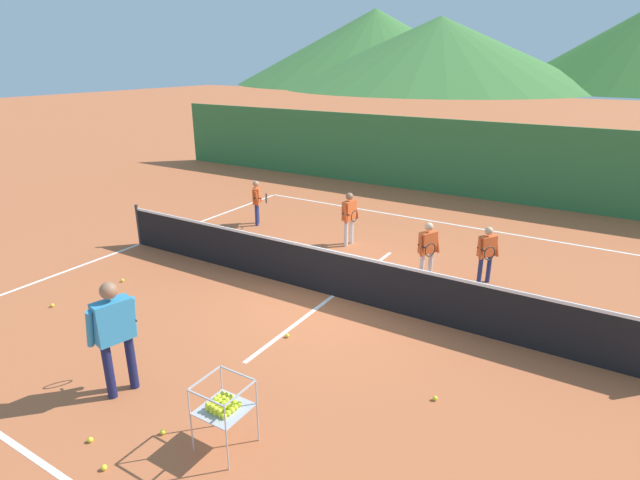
{
  "coord_description": "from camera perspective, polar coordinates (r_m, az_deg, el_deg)",
  "views": [
    {
      "loc": [
        4.57,
        -7.95,
        4.52
      ],
      "look_at": [
        -0.36,
        0.08,
        1.1
      ],
      "focal_mm": 28.33,
      "sensor_mm": 36.0,
      "label": 1
    }
  ],
  "objects": [
    {
      "name": "tennis_ball_1",
      "position": [
        7.56,
        12.87,
        -17.03
      ],
      "size": [
        0.07,
        0.07,
        0.07
      ],
      "primitive_type": "sphere",
      "color": "yellow",
      "rests_on": "ground"
    },
    {
      "name": "tennis_net",
      "position": [
        10.01,
        1.54,
        -3.75
      ],
      "size": [
        11.53,
        0.08,
        1.05
      ],
      "color": "#333338",
      "rests_on": "ground"
    },
    {
      "name": "instructor",
      "position": [
        7.55,
        -22.2,
        -9.19
      ],
      "size": [
        0.44,
        0.84,
        1.72
      ],
      "color": "#191E4C",
      "rests_on": "ground"
    },
    {
      "name": "tennis_ball_8",
      "position": [
        7.34,
        -24.51,
        -19.84
      ],
      "size": [
        0.07,
        0.07,
        0.07
      ],
      "primitive_type": "sphere",
      "color": "yellow",
      "rests_on": "ground"
    },
    {
      "name": "student_1",
      "position": [
        12.68,
        3.34,
        2.95
      ],
      "size": [
        0.41,
        0.67,
        1.37
      ],
      "color": "silver",
      "rests_on": "ground"
    },
    {
      "name": "tennis_ball_3",
      "position": [
        11.05,
        -27.98,
        -6.53
      ],
      "size": [
        0.07,
        0.07,
        0.07
      ],
      "primitive_type": "sphere",
      "color": "yellow",
      "rests_on": "ground"
    },
    {
      "name": "hill_2",
      "position": [
        84.94,
        13.26,
        19.93
      ],
      "size": [
        48.46,
        48.46,
        10.45
      ],
      "primitive_type": "cone",
      "color": "#427A38",
      "rests_on": "ground"
    },
    {
      "name": "ball_cart",
      "position": [
        6.46,
        -10.94,
        -17.89
      ],
      "size": [
        0.58,
        0.58,
        0.9
      ],
      "color": "#B7B7BC",
      "rests_on": "ground"
    },
    {
      "name": "student_0",
      "position": [
        14.41,
        -7.14,
        4.68
      ],
      "size": [
        0.63,
        0.51,
        1.27
      ],
      "color": "navy",
      "rests_on": "ground"
    },
    {
      "name": "line_service_center",
      "position": [
        10.22,
        1.51,
        -6.3
      ],
      "size": [
        0.08,
        5.58,
        0.01
      ],
      "primitive_type": "cube",
      "color": "white",
      "rests_on": "ground"
    },
    {
      "name": "tennis_ball_7",
      "position": [
        11.61,
        -21.41,
        -4.26
      ],
      "size": [
        0.07,
        0.07,
        0.07
      ],
      "primitive_type": "sphere",
      "color": "yellow",
      "rests_on": "ground"
    },
    {
      "name": "hill_0",
      "position": [
        96.92,
        6.18,
        20.89
      ],
      "size": [
        49.06,
        49.06,
        12.6
      ],
      "primitive_type": "cone",
      "color": "#427A38",
      "rests_on": "ground"
    },
    {
      "name": "line_baseline_far",
      "position": [
        15.17,
        12.56,
        2.12
      ],
      "size": [
        11.48,
        0.08,
        0.01
      ],
      "primitive_type": "cube",
      "color": "white",
      "rests_on": "ground"
    },
    {
      "name": "tennis_ball_2",
      "position": [
        8.81,
        -3.71,
        -10.72
      ],
      "size": [
        0.07,
        0.07,
        0.07
      ],
      "primitive_type": "sphere",
      "color": "yellow",
      "rests_on": "ground"
    },
    {
      "name": "windscreen_fence",
      "position": [
        17.87,
        16.4,
        8.71
      ],
      "size": [
        25.26,
        0.08,
        2.57
      ],
      "primitive_type": "cube",
      "color": "#33753D",
      "rests_on": "ground"
    },
    {
      "name": "student_3",
      "position": [
        11.03,
        18.34,
        -1.08
      ],
      "size": [
        0.42,
        0.69,
        1.25
      ],
      "color": "navy",
      "rests_on": "ground"
    },
    {
      "name": "tennis_ball_4",
      "position": [
        7.15,
        -17.33,
        -20.0
      ],
      "size": [
        0.07,
        0.07,
        0.07
      ],
      "primitive_type": "sphere",
      "color": "yellow",
      "rests_on": "ground"
    },
    {
      "name": "ground_plane",
      "position": [
        10.22,
        1.51,
        -6.31
      ],
      "size": [
        120.0,
        120.0,
        0.0
      ],
      "primitive_type": "plane",
      "color": "#BC6038"
    },
    {
      "name": "line_sideline_west",
      "position": [
        13.78,
        -19.62,
        -0.4
      ],
      "size": [
        0.08,
        11.45,
        0.01
      ],
      "primitive_type": "cube",
      "color": "white",
      "rests_on": "ground"
    },
    {
      "name": "student_2",
      "position": [
        10.83,
        12.07,
        -0.71
      ],
      "size": [
        0.41,
        0.71,
        1.3
      ],
      "color": "silver",
      "rests_on": "ground"
    },
    {
      "name": "tennis_ball_6",
      "position": [
        6.9,
        -23.2,
        -22.55
      ],
      "size": [
        0.07,
        0.07,
        0.07
      ],
      "primitive_type": "sphere",
      "color": "yellow",
      "rests_on": "ground"
    }
  ]
}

